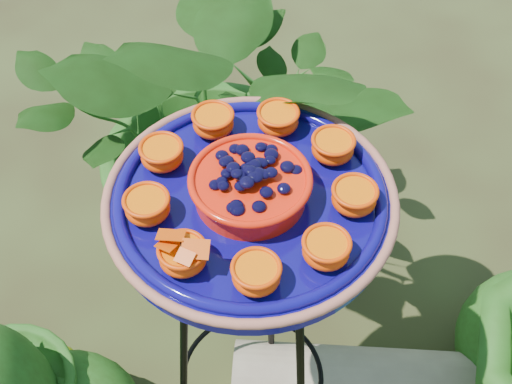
% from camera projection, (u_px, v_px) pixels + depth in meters
% --- Properties ---
extents(tripod_stand, '(0.41, 0.41, 0.90)m').
position_uv_depth(tripod_stand, '(252.00, 323.00, 1.45)').
color(tripod_stand, black).
rests_on(tripod_stand, ground).
extents(feeder_dish, '(0.57, 0.57, 0.11)m').
position_uv_depth(feeder_dish, '(250.00, 198.00, 1.14)').
color(feeder_dish, '#0C0863').
rests_on(feeder_dish, tripod_stand).
extents(shrub_back_left, '(1.11, 1.02, 1.02)m').
position_uv_depth(shrub_back_left, '(228.00, 131.00, 1.86)').
color(shrub_back_left, '#214612').
rests_on(shrub_back_left, ground).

